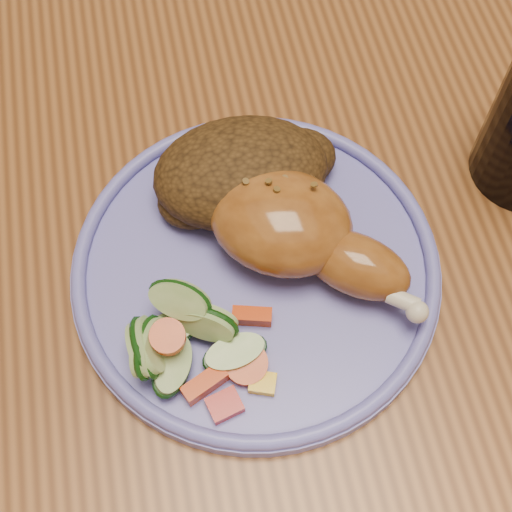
% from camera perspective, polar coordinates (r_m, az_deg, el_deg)
% --- Properties ---
extents(ground, '(4.00, 4.00, 0.00)m').
position_cam_1_polar(ground, '(1.23, 3.84, -13.66)').
color(ground, '#57321D').
rests_on(ground, ground).
extents(dining_table, '(0.90, 1.40, 0.75)m').
position_cam_1_polar(dining_table, '(0.61, 7.57, 1.45)').
color(dining_table, brown).
rests_on(dining_table, ground).
extents(plate, '(0.25, 0.25, 0.01)m').
position_cam_1_polar(plate, '(0.49, 0.00, -1.13)').
color(plate, '#6561BC').
rests_on(plate, dining_table).
extents(plate_rim, '(0.25, 0.25, 0.01)m').
position_cam_1_polar(plate_rim, '(0.48, 0.00, -0.55)').
color(plate_rim, '#6561BC').
rests_on(plate_rim, plate).
extents(chicken_leg, '(0.15, 0.14, 0.05)m').
position_cam_1_polar(chicken_leg, '(0.47, 3.46, 1.94)').
color(chicken_leg, '#94541F').
rests_on(chicken_leg, plate).
extents(rice_pilaf, '(0.13, 0.09, 0.05)m').
position_cam_1_polar(rice_pilaf, '(0.50, -0.94, 6.68)').
color(rice_pilaf, '#3F280F').
rests_on(rice_pilaf, plate).
extents(vegetable_pile, '(0.10, 0.10, 0.05)m').
position_cam_1_polar(vegetable_pile, '(0.45, -5.62, -6.82)').
color(vegetable_pile, '#A50A05').
rests_on(vegetable_pile, plate).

